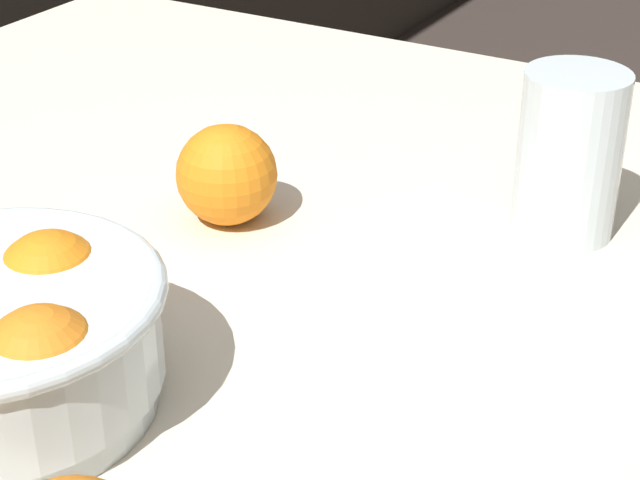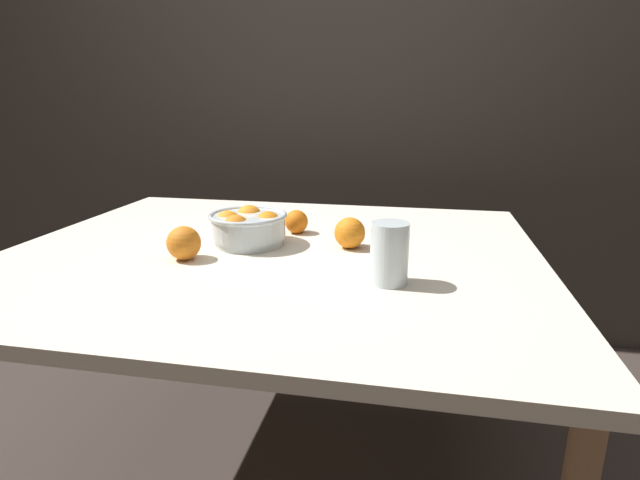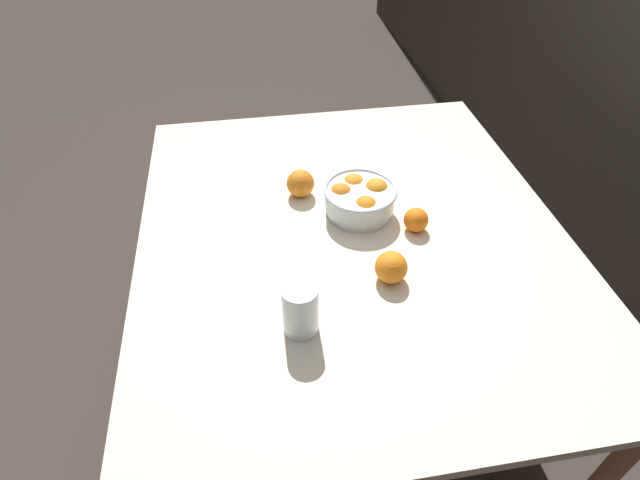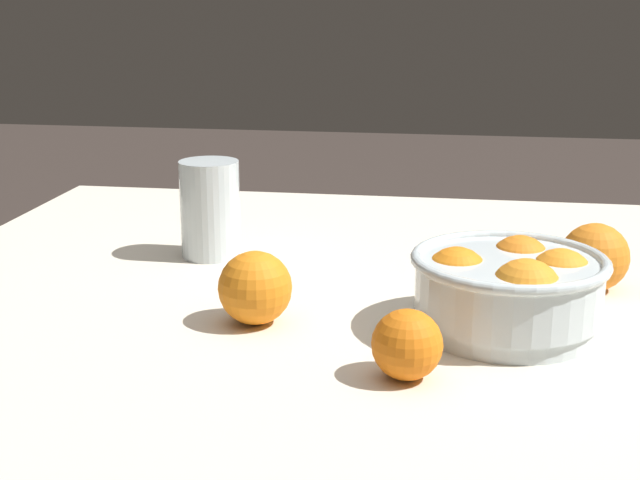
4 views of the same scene
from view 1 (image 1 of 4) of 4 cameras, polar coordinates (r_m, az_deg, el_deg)
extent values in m
cube|color=beige|center=(0.73, -10.12, -7.34)|extent=(1.38, 1.19, 0.03)
cylinder|color=#936B47|center=(1.63, -9.81, -0.97)|extent=(0.05, 0.05, 0.71)
cylinder|color=silver|center=(0.69, -16.49, -7.78)|extent=(0.19, 0.19, 0.02)
sphere|color=orange|center=(0.70, -14.10, -2.37)|extent=(0.07, 0.07, 0.07)
sphere|color=orange|center=(0.63, -14.52, -6.60)|extent=(0.07, 0.07, 0.07)
cylinder|color=#F4A314|center=(0.86, 13.04, 3.54)|extent=(0.07, 0.07, 0.10)
cylinder|color=silver|center=(0.86, 13.15, 4.46)|extent=(0.08, 0.08, 0.13)
sphere|color=orange|center=(0.87, -5.00, 3.49)|extent=(0.08, 0.08, 0.08)
camera|label=2|loc=(1.15, 76.09, 6.24)|focal=28.00mm
camera|label=3|loc=(1.57, 33.33, 44.77)|focal=28.00mm
camera|label=4|loc=(1.43, -45.92, 18.81)|focal=50.00mm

